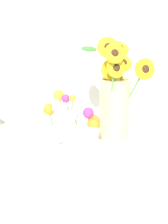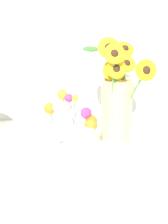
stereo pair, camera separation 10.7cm
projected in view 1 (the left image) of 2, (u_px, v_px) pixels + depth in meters
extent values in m
plane|color=white|center=(95.00, 153.00, 1.07)|extent=(6.00, 6.00, 0.00)
cylinder|color=white|center=(84.00, 145.00, 1.11)|extent=(0.51, 0.51, 0.02)
cylinder|color=#D1B77A|center=(114.00, 110.00, 1.13)|extent=(0.11, 0.11, 0.21)
torus|color=#D1B77A|center=(115.00, 80.00, 1.10)|extent=(0.11, 0.11, 0.01)
cylinder|color=#568E42|center=(111.00, 96.00, 1.09)|extent=(0.01, 0.07, 0.20)
cylinder|color=yellow|center=(116.00, 68.00, 1.03)|extent=(0.07, 0.03, 0.07)
sphere|color=#382314|center=(116.00, 68.00, 1.03)|extent=(0.03, 0.03, 0.03)
cylinder|color=#568E42|center=(112.00, 92.00, 1.06)|extent=(0.01, 0.04, 0.27)
cylinder|color=yellow|center=(115.00, 53.00, 1.00)|extent=(0.07, 0.04, 0.06)
sphere|color=#382314|center=(115.00, 53.00, 1.00)|extent=(0.03, 0.03, 0.03)
cylinder|color=#568E42|center=(118.00, 95.00, 1.14)|extent=(0.05, 0.05, 0.22)
cylinder|color=yellow|center=(123.00, 63.00, 1.13)|extent=(0.08, 0.06, 0.07)
sphere|color=#382314|center=(123.00, 63.00, 1.13)|extent=(0.03, 0.03, 0.03)
cylinder|color=#568E42|center=(113.00, 87.00, 1.08)|extent=(0.05, 0.01, 0.27)
cylinder|color=yellow|center=(108.00, 47.00, 1.03)|extent=(0.08, 0.05, 0.08)
sphere|color=#382314|center=(108.00, 47.00, 1.03)|extent=(0.03, 0.03, 0.03)
cylinder|color=#568E42|center=(128.00, 100.00, 1.10)|extent=(0.08, 0.08, 0.21)
cylinder|color=yellow|center=(145.00, 69.00, 1.04)|extent=(0.09, 0.03, 0.09)
sphere|color=#382314|center=(145.00, 69.00, 1.04)|extent=(0.03, 0.03, 0.03)
cylinder|color=#568E42|center=(115.00, 88.00, 1.17)|extent=(0.06, 0.09, 0.27)
cylinder|color=yellow|center=(120.00, 48.00, 1.17)|extent=(0.08, 0.06, 0.06)
sphere|color=#382314|center=(120.00, 48.00, 1.17)|extent=(0.03, 0.03, 0.03)
cylinder|color=#568E42|center=(110.00, 98.00, 1.11)|extent=(0.01, 0.01, 0.20)
cylinder|color=yellow|center=(112.00, 70.00, 1.08)|extent=(0.08, 0.05, 0.07)
sphere|color=#382314|center=(112.00, 70.00, 1.08)|extent=(0.03, 0.03, 0.03)
ellipsoid|color=#38702D|center=(112.00, 52.00, 1.16)|extent=(0.10, 0.06, 0.03)
ellipsoid|color=#38702D|center=(89.00, 49.00, 1.07)|extent=(0.09, 0.14, 0.02)
cylinder|color=white|center=(86.00, 140.00, 1.01)|extent=(0.07, 0.07, 0.10)
cylinder|color=#427533|center=(92.00, 135.00, 1.02)|extent=(0.02, 0.02, 0.09)
sphere|color=orange|center=(93.00, 120.00, 1.01)|extent=(0.04, 0.04, 0.04)
cylinder|color=#427533|center=(91.00, 135.00, 1.01)|extent=(0.02, 0.01, 0.08)
sphere|color=orange|center=(94.00, 124.00, 1.00)|extent=(0.04, 0.04, 0.04)
cylinder|color=#427533|center=(89.00, 130.00, 1.02)|extent=(0.01, 0.01, 0.12)
sphere|color=#C6337A|center=(88.00, 113.00, 1.00)|extent=(0.04, 0.04, 0.04)
cylinder|color=#427533|center=(78.00, 129.00, 1.01)|extent=(0.03, 0.02, 0.09)
sphere|color=pink|center=(74.00, 115.00, 1.00)|extent=(0.03, 0.03, 0.03)
sphere|color=white|center=(57.00, 135.00, 1.10)|extent=(0.06, 0.06, 0.06)
cylinder|color=white|center=(57.00, 123.00, 1.09)|extent=(0.03, 0.03, 0.03)
cylinder|color=#4C8438|center=(56.00, 121.00, 1.09)|extent=(0.01, 0.01, 0.10)
sphere|color=pink|center=(54.00, 108.00, 1.07)|extent=(0.02, 0.02, 0.02)
cylinder|color=#4C8438|center=(56.00, 126.00, 1.10)|extent=(0.02, 0.02, 0.09)
sphere|color=white|center=(58.00, 113.00, 1.09)|extent=(0.04, 0.04, 0.04)
cylinder|color=#4C8438|center=(52.00, 122.00, 1.09)|extent=(0.02, 0.01, 0.09)
sphere|color=orange|center=(49.00, 110.00, 1.08)|extent=(0.04, 0.04, 0.04)
cylinder|color=white|center=(70.00, 122.00, 1.18)|extent=(0.06, 0.06, 0.10)
cylinder|color=#568E42|center=(72.00, 112.00, 1.17)|extent=(0.01, 0.01, 0.10)
sphere|color=yellow|center=(73.00, 98.00, 1.15)|extent=(0.03, 0.03, 0.03)
cylinder|color=#568E42|center=(63.00, 110.00, 1.19)|extent=(0.03, 0.04, 0.11)
sphere|color=yellow|center=(59.00, 95.00, 1.18)|extent=(0.04, 0.04, 0.04)
cylinder|color=#568E42|center=(67.00, 114.00, 1.18)|extent=(0.01, 0.03, 0.11)
sphere|color=#C6337A|center=(66.00, 99.00, 1.17)|extent=(0.03, 0.03, 0.03)
cylinder|color=#568E42|center=(67.00, 117.00, 1.17)|extent=(0.02, 0.03, 0.08)
sphere|color=pink|center=(64.00, 107.00, 1.17)|extent=(0.04, 0.04, 0.04)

